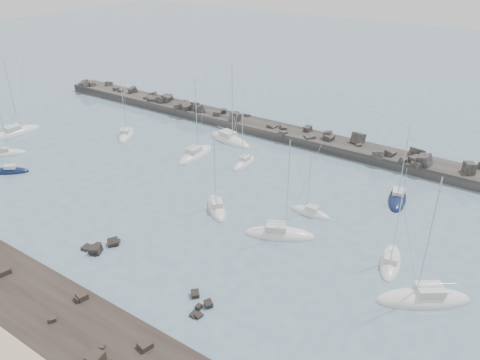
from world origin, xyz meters
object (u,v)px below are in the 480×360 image
(sailboat_6, at_px, (244,164))
(sailboat_10, at_px, (390,262))
(sailboat_9, at_px, (310,213))
(sailboat_0, at_px, (6,154))
(sailboat_7, at_px, (279,235))
(sailboat_3, at_px, (196,155))
(sailboat_11, at_px, (423,299))
(sailboat_1, at_px, (126,135))
(sailboat_5, at_px, (217,208))
(sailboat_13, at_px, (16,133))
(sailboat_4, at_px, (229,140))
(sailboat_8, at_px, (397,199))
(sailboat_2, at_px, (10,172))

(sailboat_6, xyz_separation_m, sailboat_10, (31.21, -13.67, -0.00))
(sailboat_6, xyz_separation_m, sailboat_9, (17.55, -8.65, -0.00))
(sailboat_0, xyz_separation_m, sailboat_7, (55.95, 5.52, 0.02))
(sailboat_3, bearing_deg, sailboat_11, -19.40)
(sailboat_1, relative_size, sailboat_11, 0.79)
(sailboat_5, xyz_separation_m, sailboat_10, (25.83, 1.70, -0.01))
(sailboat_11, bearing_deg, sailboat_5, 174.70)
(sailboat_6, height_order, sailboat_11, sailboat_11)
(sailboat_5, xyz_separation_m, sailboat_6, (-5.38, 15.37, -0.01))
(sailboat_6, distance_m, sailboat_9, 19.57)
(sailboat_0, height_order, sailboat_9, sailboat_0)
(sailboat_10, distance_m, sailboat_11, 6.95)
(sailboat_13, bearing_deg, sailboat_4, 29.47)
(sailboat_6, xyz_separation_m, sailboat_8, (26.83, 2.78, -0.01))
(sailboat_1, height_order, sailboat_6, sailboat_1)
(sailboat_10, bearing_deg, sailboat_2, -169.22)
(sailboat_8, bearing_deg, sailboat_1, -174.76)
(sailboat_5, height_order, sailboat_6, sailboat_5)
(sailboat_0, xyz_separation_m, sailboat_2, (7.46, -4.00, 0.00))
(sailboat_3, distance_m, sailboat_11, 48.73)
(sailboat_9, bearing_deg, sailboat_2, -160.98)
(sailboat_4, bearing_deg, sailboat_3, -95.68)
(sailboat_3, bearing_deg, sailboat_13, -161.89)
(sailboat_0, distance_m, sailboat_11, 75.78)
(sailboat_4, distance_m, sailboat_6, 11.40)
(sailboat_8, bearing_deg, sailboat_9, -129.06)
(sailboat_0, height_order, sailboat_6, sailboat_6)
(sailboat_0, height_order, sailboat_2, sailboat_0)
(sailboat_3, bearing_deg, sailboat_0, -146.61)
(sailboat_6, distance_m, sailboat_7, 23.21)
(sailboat_1, bearing_deg, sailboat_0, -120.47)
(sailboat_13, bearing_deg, sailboat_6, 16.95)
(sailboat_2, bearing_deg, sailboat_4, 55.00)
(sailboat_4, height_order, sailboat_8, sailboat_4)
(sailboat_2, xyz_separation_m, sailboat_10, (63.02, 12.00, 0.00))
(sailboat_4, bearing_deg, sailboat_6, -41.20)
(sailboat_11, bearing_deg, sailboat_9, 153.04)
(sailboat_4, bearing_deg, sailboat_7, -43.12)
(sailboat_1, distance_m, sailboat_4, 21.58)
(sailboat_7, height_order, sailboat_10, sailboat_7)
(sailboat_5, xyz_separation_m, sailboat_7, (11.30, -0.77, -0.00))
(sailboat_5, height_order, sailboat_8, sailboat_8)
(sailboat_3, xyz_separation_m, sailboat_11, (45.97, -16.18, -0.00))
(sailboat_2, bearing_deg, sailboat_13, 144.47)
(sailboat_7, xyz_separation_m, sailboat_13, (-64.17, 1.67, 0.00))
(sailboat_11, bearing_deg, sailboat_13, 177.43)
(sailboat_0, height_order, sailboat_13, sailboat_13)
(sailboat_2, bearing_deg, sailboat_0, 151.79)
(sailboat_2, xyz_separation_m, sailboat_13, (-15.67, 11.19, 0.01))
(sailboat_5, bearing_deg, sailboat_1, 158.42)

